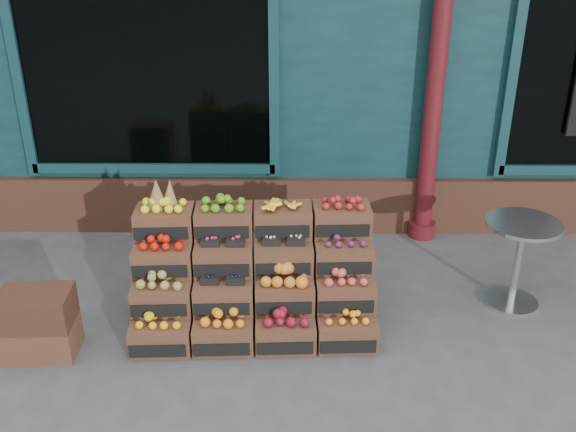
{
  "coord_description": "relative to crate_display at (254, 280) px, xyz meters",
  "views": [
    {
      "loc": [
        -0.15,
        -4.06,
        3.07
      ],
      "look_at": [
        -0.2,
        0.7,
        0.85
      ],
      "focal_mm": 40.0,
      "sensor_mm": 36.0,
      "label": 1
    }
  ],
  "objects": [
    {
      "name": "shopkeeper",
      "position": [
        -1.59,
        2.15,
        0.62
      ],
      "size": [
        0.73,
        0.49,
        1.98
      ],
      "primitive_type": "imported",
      "rotation": [
        0.0,
        0.0,
        3.12
      ],
      "color": "#1A5D28",
      "rests_on": "ground"
    },
    {
      "name": "crate_display",
      "position": [
        0.0,
        0.0,
        0.0
      ],
      "size": [
        1.96,
        1.02,
        1.2
      ],
      "rotation": [
        0.0,
        0.0,
        0.05
      ],
      "color": "#513020",
      "rests_on": "ground"
    },
    {
      "name": "bistro_table",
      "position": [
        2.23,
        0.25,
        0.12
      ],
      "size": [
        0.62,
        0.62,
        0.79
      ],
      "rotation": [
        0.0,
        0.0,
        0.26
      ],
      "color": "silver",
      "rests_on": "ground"
    },
    {
      "name": "spare_crates",
      "position": [
        -1.61,
        -0.49,
        -0.1
      ],
      "size": [
        0.55,
        0.4,
        0.53
      ],
      "rotation": [
        0.0,
        0.0,
        0.05
      ],
      "color": "#513020",
      "rests_on": "ground"
    },
    {
      "name": "ground",
      "position": [
        0.48,
        -0.48,
        -0.37
      ],
      "size": [
        60.0,
        60.0,
        0.0
      ],
      "primitive_type": "plane",
      "color": "#444447",
      "rests_on": "ground"
    }
  ]
}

